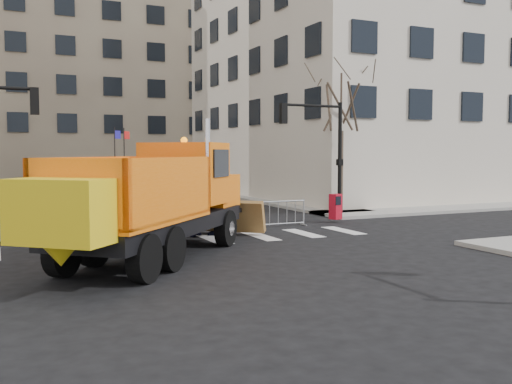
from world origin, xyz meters
name	(u,v)px	position (x,y,z in m)	size (l,w,h in m)	color
ground	(263,270)	(0.00, 0.00, 0.00)	(120.00, 120.00, 0.00)	black
sidewalk_back	(171,228)	(0.00, 8.50, 0.07)	(64.00, 5.00, 0.15)	gray
building_far	(56,69)	(0.00, 52.00, 12.00)	(30.00, 18.00, 24.00)	gray
traffic_light_right	(340,160)	(8.50, 9.50, 2.70)	(0.18, 0.18, 5.40)	black
crowd_barriers	(158,220)	(-0.75, 7.60, 0.55)	(12.60, 0.60, 1.10)	#9EA0A5
street_tree	(341,138)	(9.20, 10.50, 3.75)	(3.00, 3.00, 7.50)	#382B21
plow_truck	(151,197)	(-2.30, 2.48, 1.81)	(9.04, 9.70, 4.07)	black
cop_a	(196,208)	(0.36, 6.48, 1.03)	(0.75, 0.49, 2.06)	black
cop_b	(183,212)	(0.01, 7.00, 0.86)	(0.83, 0.65, 1.72)	black
cop_c	(215,209)	(1.08, 6.47, 0.98)	(1.15, 0.48, 1.96)	black
newspaper_box	(336,207)	(7.24, 7.85, 0.70)	(0.45, 0.40, 1.10)	red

